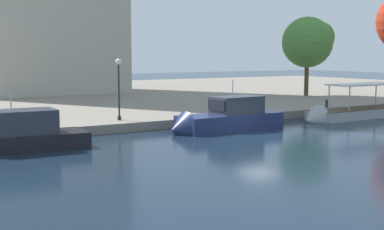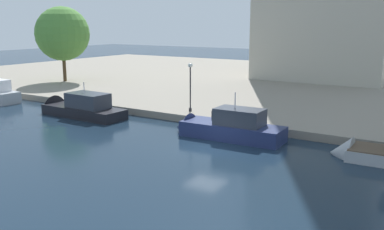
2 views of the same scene
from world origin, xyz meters
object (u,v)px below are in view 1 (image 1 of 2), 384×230
Objects in this scene: mooring_bollard_0 at (327,103)px; tree_1 at (310,41)px; motor_yacht_2 at (224,122)px; lamp_post at (119,80)px; tour_boat_3 at (355,115)px.

tree_1 is (8.13, 10.73, 5.91)m from mooring_bollard_0.
lamp_post is at bearing -38.22° from motor_yacht_2.
mooring_bollard_0 is 19.85m from lamp_post.
lamp_post is 0.49× the size of tree_1.
motor_yacht_2 is 1.00× the size of tree_1.
tree_1 reaches higher than lamp_post.
motor_yacht_2 is at bearing -0.86° from tour_boat_3.
mooring_bollard_0 is 14.70m from tree_1.
tree_1 is (21.70, 14.08, 6.31)m from motor_yacht_2.
motor_yacht_2 is 26.62m from tree_1.
tour_boat_3 is 2.79× the size of lamp_post.
motor_yacht_2 is 2.02× the size of lamp_post.
motor_yacht_2 is at bearing -147.03° from tree_1.
tour_boat_3 is at bearing -120.13° from tree_1.
lamp_post reaches higher than tour_boat_3.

